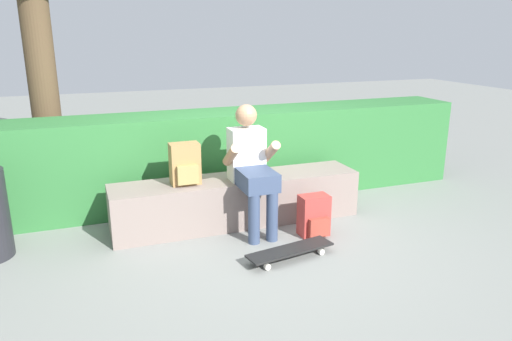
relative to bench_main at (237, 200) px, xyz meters
The scene contains 7 objects.
ground_plane 0.49m from the bench_main, 90.00° to the right, with size 24.00×24.00×0.00m, color gray.
bench_main is the anchor object (origin of this frame).
person_skater 0.49m from the bench_main, 71.70° to the right, with size 0.49×0.62×1.23m.
skateboard_near_person 0.98m from the bench_main, 79.90° to the right, with size 0.82×0.33×0.09m.
backpack_on_bench 0.68m from the bench_main, behind, with size 0.28×0.23×0.40m.
backpack_on_ground 0.82m from the bench_main, 43.87° to the right, with size 0.28×0.23×0.40m.
hedge_row 0.84m from the bench_main, 79.86° to the left, with size 5.76×0.66×1.02m.
Camera 1 is at (-1.44, -4.00, 1.92)m, focal length 33.96 mm.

